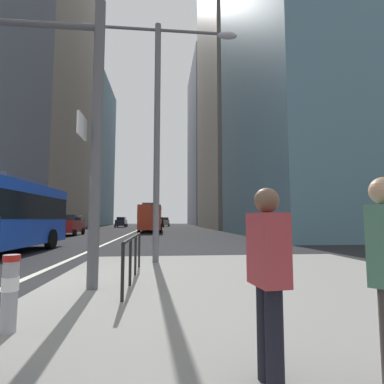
{
  "coord_description": "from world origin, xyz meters",
  "views": [
    {
      "loc": [
        3.46,
        -7.27,
        1.51
      ],
      "look_at": [
        6.65,
        25.04,
        4.5
      ],
      "focal_mm": 27.79,
      "sensor_mm": 36.0,
      "label": 1
    }
  ],
  "objects_px": {
    "car_receding_near": "(159,222)",
    "bollard_left": "(10,289)",
    "car_receding_far": "(165,222)",
    "street_lamp_post": "(157,106)",
    "city_bus_red_receding": "(151,217)",
    "pedestrian_waiting": "(268,273)",
    "car_oncoming_far": "(121,222)",
    "car_oncoming_mid": "(69,225)"
  },
  "relations": [
    {
      "from": "car_receding_near",
      "to": "bollard_left",
      "type": "height_order",
      "value": "car_receding_near"
    },
    {
      "from": "car_receding_far",
      "to": "bollard_left",
      "type": "bearing_deg",
      "value": -92.12
    },
    {
      "from": "car_receding_near",
      "to": "street_lamp_post",
      "type": "height_order",
      "value": "street_lamp_post"
    },
    {
      "from": "car_receding_far",
      "to": "street_lamp_post",
      "type": "relative_size",
      "value": 0.52
    },
    {
      "from": "city_bus_red_receding",
      "to": "car_receding_near",
      "type": "height_order",
      "value": "city_bus_red_receding"
    },
    {
      "from": "car_receding_far",
      "to": "city_bus_red_receding",
      "type": "bearing_deg",
      "value": -93.74
    },
    {
      "from": "street_lamp_post",
      "to": "pedestrian_waiting",
      "type": "bearing_deg",
      "value": -81.16
    },
    {
      "from": "city_bus_red_receding",
      "to": "street_lamp_post",
      "type": "relative_size",
      "value": 1.36
    },
    {
      "from": "car_receding_far",
      "to": "car_oncoming_far",
      "type": "relative_size",
      "value": 0.92
    },
    {
      "from": "car_oncoming_far",
      "to": "street_lamp_post",
      "type": "xyz_separation_m",
      "value": [
        7.71,
        -48.95,
        4.29
      ]
    },
    {
      "from": "car_oncoming_mid",
      "to": "street_lamp_post",
      "type": "height_order",
      "value": "street_lamp_post"
    },
    {
      "from": "car_receding_near",
      "to": "bollard_left",
      "type": "relative_size",
      "value": 4.87
    },
    {
      "from": "city_bus_red_receding",
      "to": "car_receding_far",
      "type": "height_order",
      "value": "city_bus_red_receding"
    },
    {
      "from": "car_receding_near",
      "to": "bollard_left",
      "type": "distance_m",
      "value": 55.23
    },
    {
      "from": "car_oncoming_mid",
      "to": "car_oncoming_far",
      "type": "distance_m",
      "value": 29.31
    },
    {
      "from": "pedestrian_waiting",
      "to": "city_bus_red_receding",
      "type": "bearing_deg",
      "value": 93.8
    },
    {
      "from": "car_oncoming_far",
      "to": "bollard_left",
      "type": "relative_size",
      "value": 4.86
    },
    {
      "from": "bollard_left",
      "to": "pedestrian_waiting",
      "type": "height_order",
      "value": "pedestrian_waiting"
    },
    {
      "from": "city_bus_red_receding",
      "to": "car_oncoming_far",
      "type": "bearing_deg",
      "value": 107.15
    },
    {
      "from": "car_oncoming_far",
      "to": "bollard_left",
      "type": "height_order",
      "value": "car_oncoming_far"
    },
    {
      "from": "city_bus_red_receding",
      "to": "car_oncoming_mid",
      "type": "height_order",
      "value": "city_bus_red_receding"
    },
    {
      "from": "car_oncoming_mid",
      "to": "car_oncoming_far",
      "type": "relative_size",
      "value": 0.99
    },
    {
      "from": "car_receding_near",
      "to": "car_oncoming_mid",
      "type": "bearing_deg",
      "value": -105.07
    },
    {
      "from": "car_receding_far",
      "to": "bollard_left",
      "type": "distance_m",
      "value": 62.95
    },
    {
      "from": "car_receding_far",
      "to": "car_oncoming_far",
      "type": "xyz_separation_m",
      "value": [
        -8.41,
        -8.2,
        0.0
      ]
    },
    {
      "from": "car_oncoming_mid",
      "to": "car_oncoming_far",
      "type": "xyz_separation_m",
      "value": [
        0.87,
        29.3,
        0.0
      ]
    },
    {
      "from": "pedestrian_waiting",
      "to": "car_receding_far",
      "type": "bearing_deg",
      "value": 90.37
    },
    {
      "from": "bollard_left",
      "to": "street_lamp_post",
      "type": "bearing_deg",
      "value": 74.16
    },
    {
      "from": "car_receding_near",
      "to": "car_oncoming_far",
      "type": "xyz_separation_m",
      "value": [
        -7.16,
        -0.52,
        0.0
      ]
    },
    {
      "from": "street_lamp_post",
      "to": "bollard_left",
      "type": "xyz_separation_m",
      "value": [
        -1.63,
        -5.75,
        -4.62
      ]
    },
    {
      "from": "car_receding_near",
      "to": "car_receding_far",
      "type": "relative_size",
      "value": 1.08
    },
    {
      "from": "city_bus_red_receding",
      "to": "car_oncoming_far",
      "type": "relative_size",
      "value": 2.42
    },
    {
      "from": "car_oncoming_mid",
      "to": "bollard_left",
      "type": "distance_m",
      "value": 26.34
    },
    {
      "from": "city_bus_red_receding",
      "to": "car_receding_far",
      "type": "xyz_separation_m",
      "value": [
        1.91,
        29.26,
        -0.85
      ]
    },
    {
      "from": "pedestrian_waiting",
      "to": "car_oncoming_mid",
      "type": "bearing_deg",
      "value": 109.88
    },
    {
      "from": "car_oncoming_mid",
      "to": "bollard_left",
      "type": "xyz_separation_m",
      "value": [
        6.95,
        -25.4,
        -0.33
      ]
    },
    {
      "from": "car_oncoming_mid",
      "to": "car_receding_near",
      "type": "distance_m",
      "value": 30.87
    },
    {
      "from": "car_oncoming_far",
      "to": "pedestrian_waiting",
      "type": "bearing_deg",
      "value": -81.06
    },
    {
      "from": "car_receding_near",
      "to": "car_oncoming_far",
      "type": "distance_m",
      "value": 7.18
    },
    {
      "from": "car_receding_near",
      "to": "pedestrian_waiting",
      "type": "xyz_separation_m",
      "value": [
        1.67,
        -56.61,
        0.06
      ]
    },
    {
      "from": "car_receding_near",
      "to": "pedestrian_waiting",
      "type": "distance_m",
      "value": 56.64
    },
    {
      "from": "car_oncoming_mid",
      "to": "pedestrian_waiting",
      "type": "bearing_deg",
      "value": -70.12
    }
  ]
}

